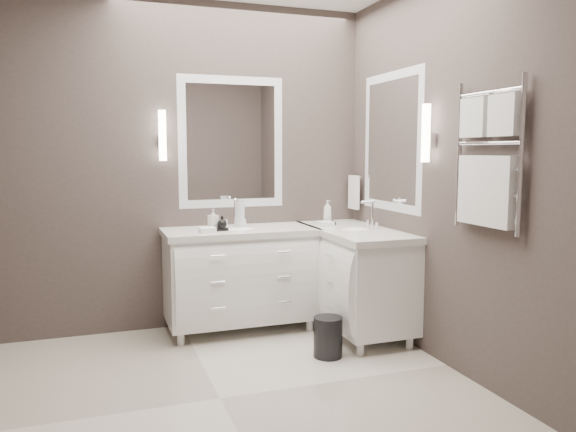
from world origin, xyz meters
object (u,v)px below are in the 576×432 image
object	(u,v)px
towel_ladder	(487,165)
vanity_right	(354,273)
vanity_back	(241,272)
waste_bin	(328,337)

from	to	relation	value
towel_ladder	vanity_right	bearing A→B (deg)	99.84
vanity_right	vanity_back	bearing A→B (deg)	159.62
vanity_back	vanity_right	xyz separation A→B (m)	(0.88, -0.33, 0.00)
vanity_back	towel_ladder	size ratio (longest dim) A/B	1.38
vanity_back	waste_bin	world-z (taller)	vanity_back
vanity_back	vanity_right	world-z (taller)	same
towel_ladder	vanity_back	bearing A→B (deg)	124.10
vanity_back	waste_bin	size ratio (longest dim) A/B	4.25
towel_ladder	waste_bin	size ratio (longest dim) A/B	3.08
vanity_back	towel_ladder	bearing A→B (deg)	-55.90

